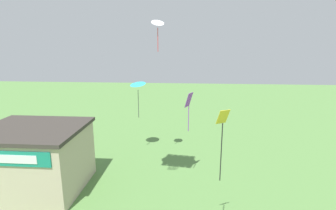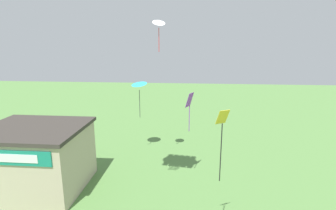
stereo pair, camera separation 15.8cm
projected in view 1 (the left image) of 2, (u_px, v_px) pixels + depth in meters
The scene contains 5 objects.
seaside_building at pixel (35, 158), 17.69m from camera, with size 6.60×5.65×4.40m.
kite_yellow_diamond at pixel (222, 134), 11.99m from camera, with size 0.64×0.56×3.52m.
kite_purple_streamer at pixel (189, 104), 17.95m from camera, with size 0.60×0.81×2.75m.
kite_cyan_delta at pixel (138, 84), 22.83m from camera, with size 1.87×1.87×3.28m.
kite_white_delta at pixel (158, 23), 19.13m from camera, with size 1.21×1.17×2.38m.
Camera 1 is at (1.00, -4.80, 9.82)m, focal length 28.00 mm.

